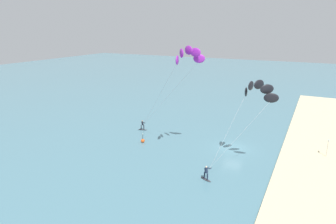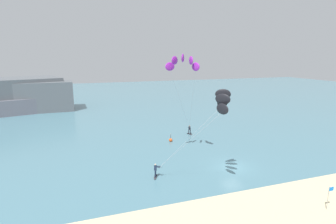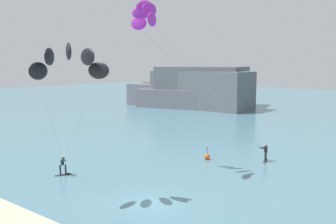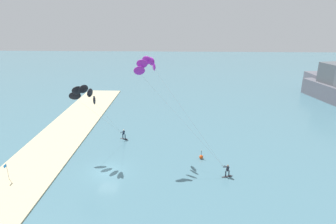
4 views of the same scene
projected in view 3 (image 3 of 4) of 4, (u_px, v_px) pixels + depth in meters
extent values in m
plane|color=slate|center=(151.00, 204.00, 26.47)|extent=(240.00, 240.00, 0.00)
ellipsoid|color=#333338|center=(63.00, 175.00, 33.15)|extent=(0.92, 1.52, 0.08)
cube|color=black|center=(68.00, 173.00, 33.34)|extent=(0.37, 0.37, 0.02)
cylinder|color=#192338|center=(60.00, 170.00, 33.00)|extent=(0.14, 0.14, 0.78)
cylinder|color=#192338|center=(66.00, 169.00, 33.20)|extent=(0.14, 0.14, 0.78)
cube|color=#192338|center=(63.00, 161.00, 33.01)|extent=(0.40, 0.41, 0.63)
sphere|color=beige|center=(63.00, 157.00, 32.96)|extent=(0.20, 0.20, 0.20)
cylinder|color=black|center=(63.00, 161.00, 32.48)|extent=(0.49, 0.31, 0.03)
cylinder|color=#192338|center=(64.00, 160.00, 32.77)|extent=(0.61, 0.18, 0.15)
cylinder|color=#192338|center=(62.00, 160.00, 32.70)|extent=(0.44, 0.53, 0.15)
ellipsoid|color=black|center=(38.00, 71.00, 24.56)|extent=(0.71, 1.65, 1.10)
ellipsoid|color=black|center=(49.00, 57.00, 24.68)|extent=(1.23, 1.49, 1.10)
ellipsoid|color=black|center=(69.00, 51.00, 25.03)|extent=(1.56, 1.10, 1.10)
ellipsoid|color=black|center=(87.00, 57.00, 25.47)|extent=(1.65, 0.55, 1.10)
ellipsoid|color=black|center=(99.00, 71.00, 25.81)|extent=(1.65, 0.71, 1.10)
cylinder|color=#B2B2B7|center=(53.00, 124.00, 28.54)|extent=(4.93, 5.10, 7.20)
cylinder|color=#B2B2B7|center=(79.00, 123.00, 29.16)|extent=(6.83, 1.89, 7.20)
ellipsoid|color=#333338|center=(265.00, 161.00, 37.74)|extent=(0.78, 1.54, 0.08)
cube|color=black|center=(266.00, 159.00, 38.12)|extent=(0.36, 0.35, 0.02)
cylinder|color=black|center=(265.00, 157.00, 37.49)|extent=(0.14, 0.14, 0.78)
cylinder|color=black|center=(266.00, 156.00, 37.89)|extent=(0.14, 0.14, 0.78)
cube|color=black|center=(266.00, 149.00, 37.60)|extent=(0.38, 0.39, 0.63)
sphere|color=#9E7051|center=(266.00, 145.00, 37.55)|extent=(0.20, 0.20, 0.20)
cylinder|color=black|center=(261.00, 148.00, 37.38)|extent=(0.29, 0.50, 0.03)
cylinder|color=black|center=(264.00, 148.00, 37.38)|extent=(0.16, 0.61, 0.15)
cylinder|color=black|center=(263.00, 147.00, 37.58)|extent=(0.52, 0.45, 0.15)
ellipsoid|color=purple|center=(139.00, 23.00, 33.38)|extent=(1.50, 0.72, 1.10)
ellipsoid|color=purple|center=(141.00, 13.00, 32.71)|extent=(1.34, 1.17, 1.10)
ellipsoid|color=purple|center=(145.00, 7.00, 31.69)|extent=(0.98, 1.44, 1.10)
ellipsoid|color=purple|center=(149.00, 10.00, 30.75)|extent=(0.48, 1.49, 1.10)
ellipsoid|color=purple|center=(152.00, 19.00, 30.27)|extent=(0.72, 1.50, 1.10)
cylinder|color=#B2B2B7|center=(203.00, 91.00, 35.40)|extent=(6.96, 9.18, 10.98)
cylinder|color=#B2B2B7|center=(212.00, 92.00, 33.85)|extent=(4.01, 10.80, 10.98)
sphere|color=#EA5119|center=(207.00, 157.00, 38.42)|extent=(0.56, 0.56, 0.56)
cylinder|color=#262628|center=(207.00, 150.00, 38.34)|extent=(0.06, 0.06, 0.70)
sphere|color=#F2F2CC|center=(207.00, 146.00, 38.29)|extent=(0.12, 0.12, 0.12)
cube|color=#565B60|center=(201.00, 90.00, 80.90)|extent=(20.87, 8.16, 7.53)
cube|color=#4C564C|center=(176.00, 93.00, 88.99)|extent=(14.62, 11.85, 4.84)
cube|color=slate|center=(177.00, 95.00, 85.38)|extent=(21.60, 10.62, 4.59)
cube|color=#565B60|center=(203.00, 87.00, 84.37)|extent=(20.05, 17.23, 8.40)
cube|color=slate|center=(194.00, 98.00, 82.52)|extent=(23.77, 14.72, 3.77)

